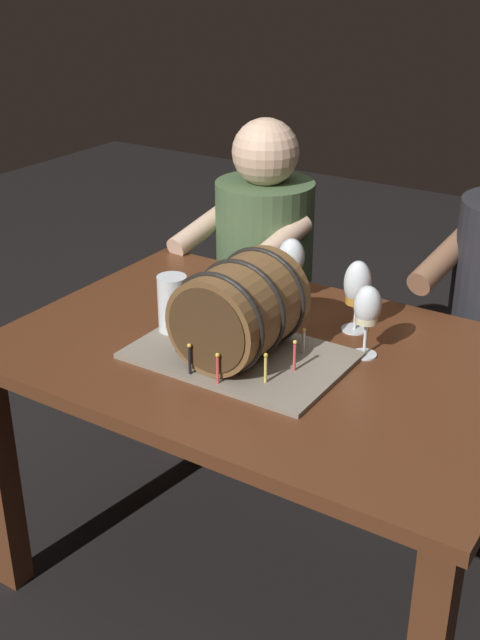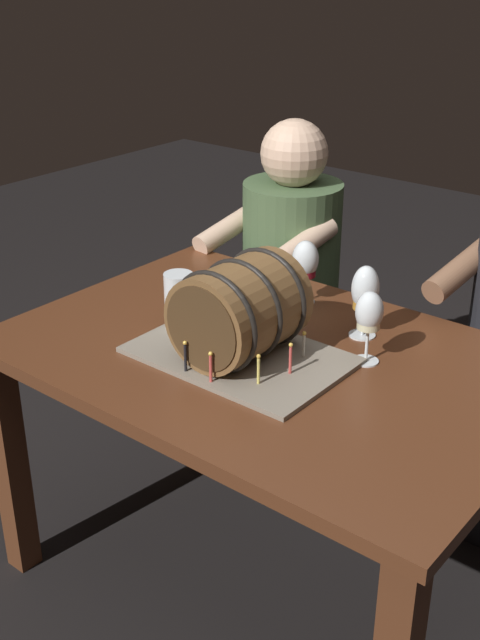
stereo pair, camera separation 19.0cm
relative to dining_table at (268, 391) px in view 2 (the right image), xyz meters
The scene contains 8 objects.
ground_plane 0.62m from the dining_table, ahead, with size 8.00×8.00×0.00m, color black.
dining_table is the anchor object (origin of this frame).
barrel_cake 0.24m from the dining_table, 118.46° to the right, with size 0.51×0.34×0.25m.
wine_glass_amber 0.35m from the dining_table, 59.19° to the left, with size 0.07×0.07×0.19m.
wine_glass_white 0.33m from the dining_table, 26.28° to the left, with size 0.07×0.07×0.18m.
wine_glass_red 0.39m from the dining_table, 109.35° to the left, with size 0.07×0.07×0.18m.
beer_pint 0.32m from the dining_table, 168.28° to the right, with size 0.08×0.08×0.16m.
person_seated_left 0.79m from the dining_table, 121.85° to the left, with size 0.39×0.49×1.15m.
Camera 2 is at (1.04, -1.40, 1.65)m, focal length 45.01 mm.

